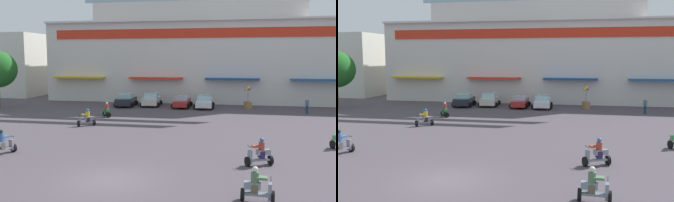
# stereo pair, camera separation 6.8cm
# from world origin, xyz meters

# --- Properties ---
(ground_plane) EXTENTS (128.00, 128.00, 0.00)m
(ground_plane) POSITION_xyz_m (0.00, 13.00, 0.00)
(ground_plane) COLOR #4A424A
(colonial_building) EXTENTS (39.41, 17.15, 22.21)m
(colonial_building) POSITION_xyz_m (-0.00, 36.29, 9.83)
(colonial_building) COLOR silver
(colonial_building) RESTS_ON ground
(flank_building_left) EXTENTS (8.20, 11.66, 9.32)m
(flank_building_left) POSITION_xyz_m (-27.90, 37.07, 4.66)
(flank_building_left) COLOR beige
(flank_building_left) RESTS_ON ground
(parked_car_0) EXTENTS (2.61, 3.99, 1.54)m
(parked_car_0) POSITION_xyz_m (-7.46, 26.06, 0.78)
(parked_car_0) COLOR #23242F
(parked_car_0) RESTS_ON ground
(parked_car_1) EXTENTS (2.57, 3.95, 1.60)m
(parked_car_1) POSITION_xyz_m (-4.57, 26.86, 0.80)
(parked_car_1) COLOR beige
(parked_car_1) RESTS_ON ground
(parked_car_2) EXTENTS (2.28, 4.31, 1.37)m
(parked_car_2) POSITION_xyz_m (-0.79, 26.44, 0.70)
(parked_car_2) COLOR #AE2524
(parked_car_2) RESTS_ON ground
(parked_car_3) EXTENTS (2.54, 4.36, 1.50)m
(parked_car_3) POSITION_xyz_m (1.80, 26.28, 0.75)
(parked_car_3) COLOR silver
(parked_car_3) RESTS_ON ground
(scooter_rider_2) EXTENTS (1.36, 0.61, 1.47)m
(scooter_rider_2) POSITION_xyz_m (6.76, -1.39, 0.61)
(scooter_rider_2) COLOR black
(scooter_rider_2) RESTS_ON ground
(scooter_rider_3) EXTENTS (1.47, 1.36, 1.47)m
(scooter_rider_3) POSITION_xyz_m (-6.82, 13.09, 0.60)
(scooter_rider_3) COLOR black
(scooter_rider_3) RESTS_ON ground
(scooter_rider_4) EXTENTS (1.56, 1.07, 1.53)m
(scooter_rider_4) POSITION_xyz_m (7.07, 3.88, 0.64)
(scooter_rider_4) COLOR black
(scooter_rider_4) RESTS_ON ground
(scooter_rider_5) EXTENTS (1.25, 1.51, 1.47)m
(scooter_rider_5) POSITION_xyz_m (-6.92, 18.13, 0.61)
(scooter_rider_5) COLOR black
(scooter_rider_5) RESTS_ON ground
(scooter_rider_6) EXTENTS (0.99, 1.57, 1.54)m
(scooter_rider_6) POSITION_xyz_m (-7.92, 3.30, 0.62)
(scooter_rider_6) COLOR black
(scooter_rider_6) RESTS_ON ground
(pedestrian_0) EXTENTS (0.49, 0.49, 1.62)m
(pedestrian_0) POSITION_xyz_m (12.63, 24.07, 0.92)
(pedestrian_0) COLOR navy
(pedestrian_0) RESTS_ON ground
(balloon_vendor_cart) EXTENTS (0.93, 1.07, 2.58)m
(balloon_vendor_cart) POSITION_xyz_m (6.68, 27.18, 1.07)
(balloon_vendor_cart) COLOR #996D43
(balloon_vendor_cart) RESTS_ON ground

